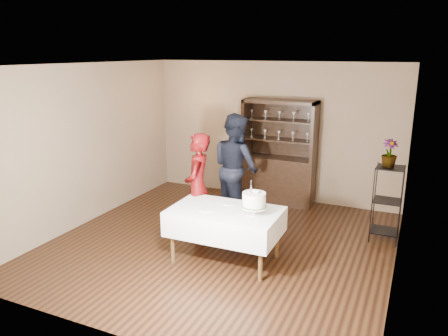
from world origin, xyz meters
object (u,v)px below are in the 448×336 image
Objects in this scene: cake_table at (225,222)px; woman at (198,187)px; man at (236,167)px; cake at (254,201)px; china_hutch at (279,169)px; potted_plant at (390,153)px; plant_etagere at (387,201)px.

woman is at bearing 143.89° from cake_table.
man reaches higher than cake.
china_hutch reaches higher than potted_plant.
cake_table is at bearing -88.28° from china_hutch.
cake is at bearing 48.98° from woman.
man is 2.50m from potted_plant.
woman is 4.06× the size of potted_plant.
potted_plant is at bearing -26.79° from china_hutch.
plant_etagere reaches higher than cake_table.
plant_etagere is at bearing 39.71° from cake_table.
china_hutch reaches higher than woman.
man is (-2.49, -0.12, 0.29)m from plant_etagere.
woman is at bearing -156.26° from potted_plant.
potted_plant is at bearing 151.00° from plant_etagere.
cake is (-1.57, -1.67, 0.30)m from plant_etagere.
cake is (0.51, -2.72, 0.29)m from china_hutch.
woman is at bearing -156.89° from plant_etagere.
cake_table is (-2.00, -1.66, -0.07)m from plant_etagere.
cake is (1.12, -0.52, 0.10)m from woman.
man is (-0.49, 1.54, 0.36)m from cake_table.
china_hutch is 1.67× the size of plant_etagere.
plant_etagere is 0.71× the size of woman.
cake_table is (0.08, -2.71, -0.08)m from china_hutch.
man is (0.21, 1.03, 0.09)m from woman.
man reaches higher than woman.
potted_plant reaches higher than plant_etagere.
cake is (0.92, -1.55, 0.01)m from man.
plant_etagere is (2.08, -1.05, -0.01)m from china_hutch.
man is 1.80m from cake.
plant_etagere is at bearing 96.84° from woman.
woman is 0.90× the size of man.
cake_table is 2.71m from potted_plant.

